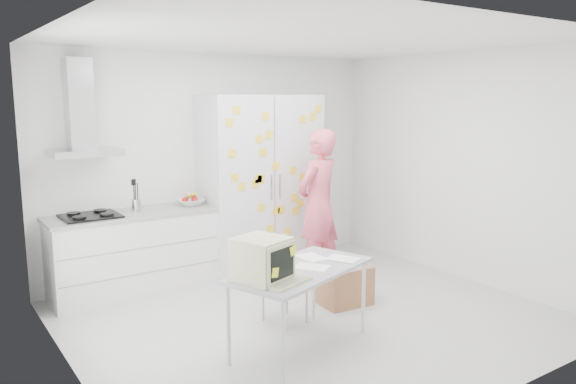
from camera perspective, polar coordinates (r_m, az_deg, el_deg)
floor at (r=5.76m, az=2.34°, el=-12.63°), size 4.50×4.00×0.02m
walls at (r=5.98m, az=-1.69°, el=1.72°), size 4.52×4.01×2.70m
ceiling at (r=5.36m, az=2.54°, el=15.27°), size 4.50×4.00×0.02m
counter_run at (r=6.52m, az=-15.36°, el=-5.85°), size 1.84×0.63×1.28m
range_hood at (r=6.30m, az=-20.29°, el=7.09°), size 0.70×0.48×1.01m
tall_cabinet at (r=7.06m, az=-2.80°, el=0.87°), size 1.50×0.68×2.20m
person at (r=6.72m, az=3.06°, el=-1.27°), size 0.76×0.61×1.81m
desk at (r=4.63m, az=-1.09°, el=-7.47°), size 1.49×1.07×1.07m
chair at (r=5.52m, az=-0.78°, el=-8.36°), size 0.40×0.40×0.82m
cardboard_box at (r=6.06m, az=5.70°, el=-9.28°), size 0.55×0.46×0.45m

